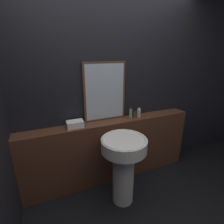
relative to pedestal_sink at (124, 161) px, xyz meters
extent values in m
cube|color=black|center=(0.04, 0.59, 0.69)|extent=(8.00, 0.06, 2.50)
cube|color=#512D1E|center=(0.04, 0.45, -0.12)|extent=(2.38, 0.22, 0.89)
cylinder|color=silver|center=(0.00, 0.00, -0.21)|extent=(0.25, 0.25, 0.70)
cylinder|color=silver|center=(0.00, 0.00, 0.21)|extent=(0.52, 0.52, 0.14)
torus|color=silver|center=(0.00, 0.00, 0.28)|extent=(0.50, 0.50, 0.02)
cube|color=#563323|center=(-0.02, 0.54, 0.70)|extent=(0.56, 0.03, 0.76)
cube|color=#B2BCC6|center=(-0.02, 0.53, 0.70)|extent=(0.51, 0.02, 0.71)
cube|color=white|center=(-0.44, 0.45, 0.36)|extent=(0.20, 0.13, 0.08)
cylinder|color=gray|center=(0.33, 0.45, 0.39)|extent=(0.04, 0.04, 0.14)
cylinder|color=black|center=(0.33, 0.45, 0.47)|extent=(0.03, 0.03, 0.03)
cylinder|color=#2D4C3D|center=(0.39, 0.45, 0.36)|extent=(0.04, 0.04, 0.09)
cylinder|color=black|center=(0.39, 0.45, 0.42)|extent=(0.03, 0.03, 0.02)
cylinder|color=#C6B284|center=(0.46, 0.45, 0.37)|extent=(0.05, 0.05, 0.10)
cylinder|color=silver|center=(0.46, 0.45, 0.44)|extent=(0.04, 0.04, 0.02)
camera|label=1|loc=(-0.80, -1.53, 1.20)|focal=28.00mm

